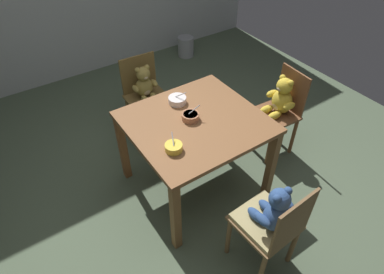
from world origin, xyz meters
The scene contains 9 objects.
ground_plane centered at (0.00, 0.00, -0.02)m, with size 5.20×5.20×0.04m.
dining_table centered at (0.00, 0.00, 0.65)m, with size 1.04×0.98×0.76m.
teddy_chair_far_center centered at (0.02, 0.93, 0.53)m, with size 0.42×0.41×0.85m.
teddy_chair_near_front centered at (-0.01, -0.92, 0.55)m, with size 0.41×0.42×0.87m.
teddy_chair_near_right centered at (0.96, -0.03, 0.56)m, with size 0.39×0.40×0.87m.
porridge_bowl_white_far_center centered at (0.01, 0.28, 0.79)m, with size 0.15×0.15×0.13m.
porridge_bowl_terracotta_center centered at (-0.02, 0.04, 0.79)m, with size 0.15×0.14×0.12m.
porridge_bowl_yellow_near_left centered at (-0.32, -0.19, 0.78)m, with size 0.13×0.13×0.12m.
metal_pail centered at (1.31, 2.15, 0.15)m, with size 0.23×0.23×0.29m, color #93969B.
Camera 1 is at (-1.17, -1.68, 2.40)m, focal length 30.99 mm.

